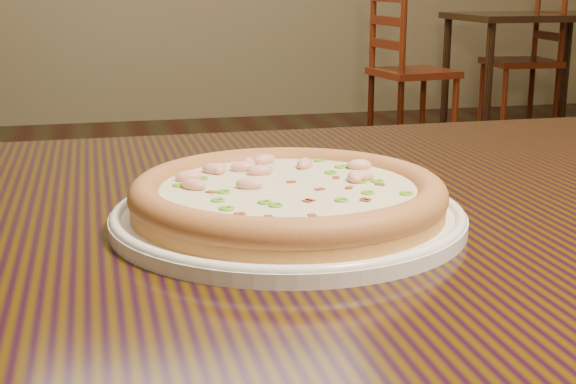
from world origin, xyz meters
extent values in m
cube|color=black|center=(-0.25, -0.42, 0.73)|extent=(1.20, 0.80, 0.04)
cylinder|color=white|center=(-0.37, -0.47, 0.76)|extent=(0.31, 0.31, 0.01)
torus|color=white|center=(-0.37, -0.47, 0.76)|extent=(0.31, 0.31, 0.01)
cylinder|color=#C08043|center=(-0.37, -0.47, 0.77)|extent=(0.27, 0.27, 0.02)
torus|color=#B57E43|center=(-0.37, -0.47, 0.78)|extent=(0.28, 0.28, 0.03)
cylinder|color=beige|center=(-0.37, -0.47, 0.78)|extent=(0.23, 0.23, 0.00)
ellipsoid|color=#F2B29E|center=(-0.40, -0.47, 0.79)|extent=(0.03, 0.02, 0.01)
ellipsoid|color=#F2B29E|center=(-0.45, -0.43, 0.79)|extent=(0.02, 0.01, 0.01)
ellipsoid|color=#F2B29E|center=(-0.42, -0.41, 0.79)|extent=(0.02, 0.03, 0.01)
ellipsoid|color=#F2B29E|center=(-0.30, -0.47, 0.79)|extent=(0.02, 0.03, 0.01)
ellipsoid|color=#F2B29E|center=(-0.38, -0.42, 0.79)|extent=(0.02, 0.02, 0.01)
ellipsoid|color=#F2B29E|center=(-0.39, -0.39, 0.79)|extent=(0.01, 0.02, 0.01)
ellipsoid|color=#F2B29E|center=(-0.39, -0.40, 0.79)|extent=(0.03, 0.02, 0.01)
ellipsoid|color=#F2B29E|center=(-0.42, -0.41, 0.79)|extent=(0.03, 0.03, 0.01)
ellipsoid|color=#F2B29E|center=(-0.30, -0.47, 0.79)|extent=(0.03, 0.02, 0.01)
ellipsoid|color=#F2B29E|center=(-0.45, -0.46, 0.79)|extent=(0.03, 0.03, 0.01)
ellipsoid|color=#F2B29E|center=(-0.33, -0.40, 0.79)|extent=(0.02, 0.03, 0.01)
ellipsoid|color=#F2B29E|center=(-0.28, -0.42, 0.79)|extent=(0.03, 0.02, 0.01)
ellipsoid|color=#F2B29E|center=(-0.37, -0.38, 0.79)|extent=(0.03, 0.02, 0.01)
cube|color=maroon|center=(-0.36, -0.52, 0.78)|extent=(0.01, 0.01, 0.00)
cube|color=maroon|center=(-0.42, -0.55, 0.78)|extent=(0.01, 0.01, 0.00)
cube|color=maroon|center=(-0.32, -0.45, 0.78)|extent=(0.01, 0.01, 0.00)
cube|color=maroon|center=(-0.36, -0.46, 0.78)|extent=(0.01, 0.01, 0.00)
cube|color=maroon|center=(-0.29, -0.49, 0.78)|extent=(0.01, 0.01, 0.00)
cube|color=maroon|center=(-0.37, -0.40, 0.78)|extent=(0.01, 0.01, 0.00)
cube|color=maroon|center=(-0.34, -0.49, 0.78)|extent=(0.01, 0.01, 0.00)
cube|color=maroon|center=(-0.39, -0.39, 0.78)|extent=(0.01, 0.01, 0.00)
cube|color=maroon|center=(-0.31, -0.53, 0.78)|extent=(0.01, 0.01, 0.00)
cube|color=maroon|center=(-0.37, -0.40, 0.78)|extent=(0.01, 0.01, 0.00)
cube|color=maroon|center=(-0.36, -0.52, 0.78)|extent=(0.01, 0.01, 0.00)
cube|color=maroon|center=(-0.40, -0.56, 0.78)|extent=(0.01, 0.01, 0.00)
cube|color=maroon|center=(-0.32, -0.49, 0.78)|extent=(0.01, 0.01, 0.00)
cube|color=maroon|center=(-0.37, -0.40, 0.78)|extent=(0.01, 0.01, 0.00)
cube|color=maroon|center=(-0.32, -0.53, 0.78)|extent=(0.01, 0.01, 0.00)
cube|color=maroon|center=(-0.37, -0.57, 0.78)|extent=(0.01, 0.01, 0.00)
cube|color=maroon|center=(-0.42, -0.41, 0.78)|extent=(0.01, 0.01, 0.00)
cube|color=maroon|center=(-0.43, -0.48, 0.78)|extent=(0.01, 0.01, 0.00)
torus|color=#58AA20|center=(-0.28, -0.52, 0.79)|extent=(0.01, 0.01, 0.00)
torus|color=#58AA20|center=(-0.28, -0.48, 0.79)|extent=(0.02, 0.02, 0.00)
torus|color=#58AA20|center=(-0.43, -0.53, 0.79)|extent=(0.01, 0.01, 0.00)
torus|color=#58AA20|center=(-0.44, -0.44, 0.79)|extent=(0.01, 0.01, 0.00)
torus|color=#58AA20|center=(-0.45, -0.43, 0.79)|extent=(0.01, 0.01, 0.00)
torus|color=#58AA20|center=(-0.29, -0.41, 0.79)|extent=(0.02, 0.02, 0.00)
torus|color=#58AA20|center=(-0.28, -0.45, 0.79)|extent=(0.02, 0.02, 0.00)
torus|color=#58AA20|center=(-0.38, -0.41, 0.79)|extent=(0.02, 0.02, 0.00)
torus|color=#58AA20|center=(-0.40, -0.52, 0.79)|extent=(0.02, 0.02, 0.00)
torus|color=#58AA20|center=(-0.30, -0.41, 0.79)|extent=(0.01, 0.01, 0.00)
torus|color=#58AA20|center=(-0.43, -0.51, 0.79)|extent=(0.02, 0.02, 0.00)
torus|color=#58AA20|center=(-0.31, -0.38, 0.79)|extent=(0.02, 0.02, 0.00)
torus|color=#58AA20|center=(-0.42, -0.48, 0.79)|extent=(0.02, 0.02, 0.00)
torus|color=#58AA20|center=(-0.44, -0.43, 0.79)|extent=(0.01, 0.01, 0.00)
torus|color=#58AA20|center=(-0.43, -0.53, 0.79)|extent=(0.01, 0.01, 0.00)
torus|color=#58AA20|center=(-0.29, -0.42, 0.79)|extent=(0.02, 0.02, 0.00)
torus|color=#58AA20|center=(-0.28, -0.45, 0.79)|extent=(0.02, 0.02, 0.00)
torus|color=#58AA20|center=(-0.29, -0.44, 0.79)|extent=(0.01, 0.01, 0.00)
torus|color=#58AA20|center=(-0.30, -0.47, 0.79)|extent=(0.02, 0.02, 0.00)
torus|color=#58AA20|center=(-0.33, -0.53, 0.79)|extent=(0.01, 0.01, 0.00)
torus|color=#58AA20|center=(-0.31, -0.51, 0.79)|extent=(0.01, 0.01, 0.00)
torus|color=#58AA20|center=(-0.46, -0.45, 0.79)|extent=(0.02, 0.02, 0.00)
torus|color=#58AA20|center=(-0.32, -0.43, 0.79)|extent=(0.02, 0.02, 0.00)
torus|color=#58AA20|center=(-0.39, -0.53, 0.79)|extent=(0.01, 0.01, 0.00)
cube|color=black|center=(2.22, 3.54, 0.73)|extent=(1.00, 0.70, 0.04)
cylinder|color=black|center=(1.77, 3.24, 0.35)|extent=(0.05, 0.05, 0.71)
cylinder|color=black|center=(1.77, 3.84, 0.35)|extent=(0.05, 0.05, 0.71)
cylinder|color=black|center=(2.67, 3.84, 0.35)|extent=(0.05, 0.05, 0.71)
cube|color=#531D11|center=(1.30, 3.26, 0.43)|extent=(0.47, 0.47, 0.04)
cylinder|color=#531D11|center=(1.50, 3.10, 0.21)|extent=(0.04, 0.04, 0.41)
cylinder|color=#531D11|center=(1.45, 3.46, 0.21)|extent=(0.04, 0.04, 0.41)
cylinder|color=#531D11|center=(1.14, 3.06, 0.21)|extent=(0.04, 0.04, 0.41)
cylinder|color=#531D11|center=(1.10, 3.41, 0.21)|extent=(0.04, 0.04, 0.41)
cylinder|color=#531D11|center=(1.14, 3.06, 0.47)|extent=(0.04, 0.04, 0.95)
cylinder|color=#531D11|center=(1.10, 3.41, 0.47)|extent=(0.04, 0.04, 0.95)
cube|color=#531D11|center=(1.12, 3.23, 0.60)|extent=(0.08, 0.36, 0.05)
cube|color=#531D11|center=(1.12, 3.23, 0.73)|extent=(0.08, 0.36, 0.05)
cube|color=#531D11|center=(2.22, 3.66, 0.43)|extent=(0.45, 0.45, 0.04)
cylinder|color=#531D11|center=(2.05, 3.85, 0.21)|extent=(0.04, 0.04, 0.41)
cylinder|color=#531D11|center=(2.02, 3.49, 0.21)|extent=(0.04, 0.04, 0.41)
cylinder|color=#531D11|center=(2.41, 3.82, 0.21)|extent=(0.04, 0.04, 0.41)
cylinder|color=#531D11|center=(2.38, 3.47, 0.21)|extent=(0.04, 0.04, 0.41)
cylinder|color=#531D11|center=(2.41, 3.82, 0.47)|extent=(0.04, 0.04, 0.95)
cylinder|color=#531D11|center=(2.38, 3.47, 0.47)|extent=(0.04, 0.04, 0.95)
cube|color=#531D11|center=(2.40, 3.65, 0.60)|extent=(0.06, 0.36, 0.05)
cube|color=#531D11|center=(2.40, 3.65, 0.73)|extent=(0.06, 0.36, 0.05)
camera|label=1|loc=(-0.53, -1.13, 0.96)|focal=50.00mm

